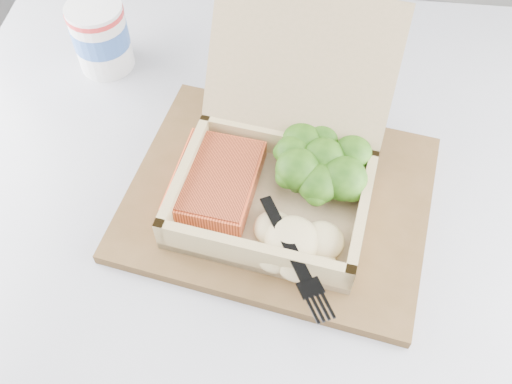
% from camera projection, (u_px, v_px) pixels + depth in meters
% --- Properties ---
extents(cafe_table, '(0.86, 0.86, 0.72)m').
position_uv_depth(cafe_table, '(253.00, 281.00, 0.78)').
color(cafe_table, black).
rests_on(cafe_table, floor).
extents(serving_tray, '(0.33, 0.27, 0.01)m').
position_uv_depth(serving_tray, '(279.00, 197.00, 0.63)').
color(serving_tray, brown).
rests_on(serving_tray, cafe_table).
extents(takeout_container, '(0.21, 0.25, 0.17)m').
position_uv_depth(takeout_container, '(281.00, 157.00, 0.59)').
color(takeout_container, '#A18360').
rests_on(takeout_container, serving_tray).
extents(salmon_fillet, '(0.09, 0.11, 0.02)m').
position_uv_depth(salmon_fillet, '(216.00, 181.00, 0.60)').
color(salmon_fillet, orange).
rests_on(salmon_fillet, takeout_container).
extents(broccoli_pile, '(0.11, 0.11, 0.04)m').
position_uv_depth(broccoli_pile, '(323.00, 164.00, 0.60)').
color(broccoli_pile, '#417A1B').
rests_on(broccoli_pile, takeout_container).
extents(mashed_potatoes, '(0.09, 0.08, 0.03)m').
position_uv_depth(mashed_potatoes, '(292.00, 240.00, 0.56)').
color(mashed_potatoes, '#C9BE82').
rests_on(mashed_potatoes, takeout_container).
extents(plastic_fork, '(0.10, 0.14, 0.01)m').
position_uv_depth(plastic_fork, '(277.00, 221.00, 0.56)').
color(plastic_fork, black).
rests_on(plastic_fork, mashed_potatoes).
extents(paper_cup, '(0.07, 0.07, 0.09)m').
position_uv_depth(paper_cup, '(100.00, 35.00, 0.72)').
color(paper_cup, silver).
rests_on(paper_cup, cafe_table).
extents(receipt, '(0.08, 0.13, 0.00)m').
position_uv_depth(receipt, '(287.00, 96.00, 0.72)').
color(receipt, silver).
rests_on(receipt, cafe_table).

